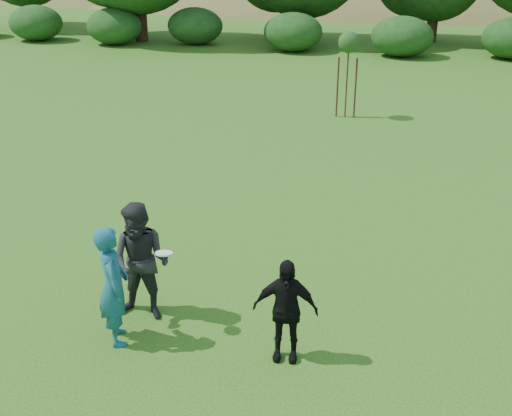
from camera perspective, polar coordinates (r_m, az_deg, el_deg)
The scene contains 7 objects.
ground at distance 9.99m, azimuth -4.45°, elevation -12.53°, with size 120.00×120.00×0.00m, color #19470C.
player_teal at distance 9.92m, azimuth -12.58°, elevation -6.74°, with size 0.70×0.46×1.93m, color #165467.
player_grey at distance 10.40m, azimuth -10.18°, elevation -4.80°, with size 0.97×0.76×2.00m, color #232426.
player_black at distance 9.40m, azimuth 2.61°, elevation -9.05°, with size 0.95×0.40×1.63m, color black.
frisbee at distance 9.86m, azimuth -8.19°, elevation -4.00°, with size 0.27×0.27×0.07m.
sapling at distance 21.75m, azimuth 8.26°, elevation 14.17°, with size 0.70×0.70×2.85m.
hillside at distance 78.19m, azimuth 11.95°, elevation 9.84°, with size 150.00×72.00×52.00m.
Camera 1 is at (2.76, -7.60, 5.87)m, focal length 45.00 mm.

